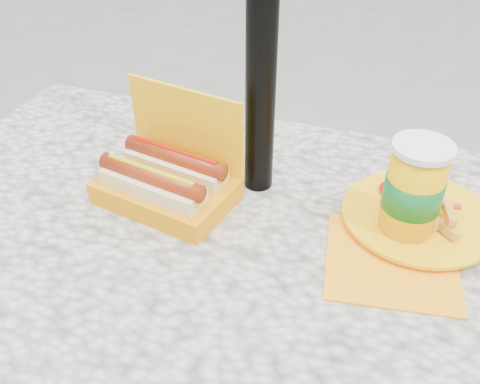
% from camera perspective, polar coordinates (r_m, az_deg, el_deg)
% --- Properties ---
extents(picnic_table, '(1.20, 0.80, 0.75)m').
position_cam_1_polar(picnic_table, '(0.93, -1.11, -10.06)').
color(picnic_table, beige).
rests_on(picnic_table, ground).
extents(hotdog_box, '(0.25, 0.19, 0.18)m').
position_cam_1_polar(hotdog_box, '(0.92, -7.80, 1.34)').
color(hotdog_box, '#FFB609').
rests_on(hotdog_box, picnic_table).
extents(fries_plate, '(0.27, 0.34, 0.05)m').
position_cam_1_polar(fries_plate, '(0.92, 18.17, -2.64)').
color(fries_plate, orange).
rests_on(fries_plate, picnic_table).
extents(soda_cup, '(0.09, 0.09, 0.17)m').
position_cam_1_polar(soda_cup, '(0.85, 17.96, -0.03)').
color(soda_cup, '#FFB400').
rests_on(soda_cup, picnic_table).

